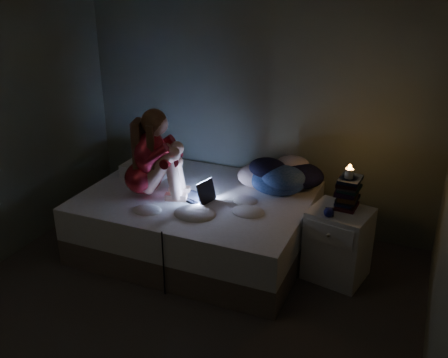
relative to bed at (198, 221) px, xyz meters
The scene contains 12 objects.
floor 1.17m from the bed, 76.63° to the right, with size 3.60×3.80×0.02m, color #3F3833.
wall_back 1.33m from the bed, 72.11° to the left, with size 3.60×0.02×2.60m, color #565B4C.
bed is the anchor object (origin of this frame).
pillow 0.77m from the bed, 162.52° to the left, with size 0.43×0.30×0.12m, color white.
woman 0.83m from the bed, 156.55° to the right, with size 0.50×0.33×0.81m, color #A6141C, non-canonical shape.
laptop 0.40m from the bed, 72.66° to the right, with size 0.30×0.21×0.21m, color black, non-canonical shape.
clothes_pile 0.87m from the bed, 29.86° to the left, with size 0.57×0.45×0.34m, color #0D2547, non-canonical shape.
nightstand 1.30m from the bed, ahead, with size 0.47×0.42×0.63m, color silver.
book_stack 1.41m from the bed, ahead, with size 0.19×0.25×0.26m, color black, non-canonical shape.
candle 1.48m from the bed, ahead, with size 0.07×0.07×0.08m, color beige.
phone 1.29m from the bed, ahead, with size 0.07×0.14×0.01m, color black.
blue_orb 1.33m from the bed, ahead, with size 0.08×0.08×0.08m, color #121557.
Camera 1 is at (1.60, -2.64, 2.49)m, focal length 40.39 mm.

